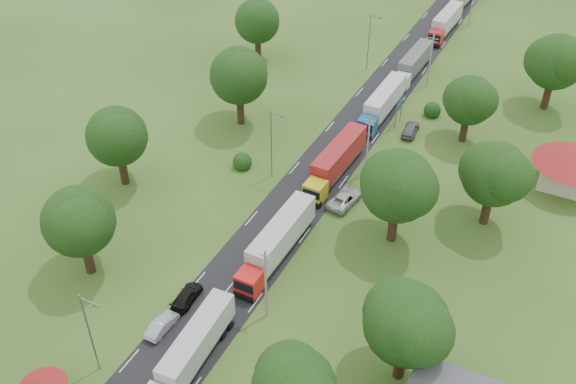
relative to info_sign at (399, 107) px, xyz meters
The scene contains 30 objects.
ground 35.51m from the info_sign, 98.45° to the right, with size 260.00×260.00×0.00m, color #304F1A.
road 16.16m from the info_sign, 109.12° to the right, with size 8.00×200.00×0.04m, color black.
info_sign is the anchor object (origin of this frame).
pole_1 42.03m from the info_sign, 89.59° to the right, with size 1.60×0.24×9.00m.
pole_2 14.10m from the info_sign, 88.77° to the right, with size 1.60×0.24×9.00m.
pole_3 14.10m from the info_sign, 88.77° to the left, with size 1.60×0.24×9.00m.
pole_4 42.03m from the info_sign, 89.59° to the left, with size 1.60×0.24×9.00m.
lamp_0 56.06m from the info_sign, 100.86° to the right, with size 2.03×0.22×10.00m.
lamp_1 22.75m from the info_sign, 117.81° to the right, with size 2.03×0.22×10.00m.
lamp_2 18.51m from the info_sign, 125.11° to the left, with size 2.03×0.22×10.00m.
tree_3 45.52m from the info_sign, 70.96° to the right, with size 8.80×8.80×11.07m.
tree_4 26.47m from the info_sign, 72.59° to the right, with size 9.60×9.60×12.05m.
tree_5 24.15m from the info_sign, 45.10° to the right, with size 8.80×8.80×11.07m.
tree_6 10.43m from the info_sign, ahead, with size 8.00×8.00×10.10m.
tree_7 24.63m from the info_sign, 38.92° to the left, with size 9.60×9.60×12.05m.
tree_10 49.37m from the info_sign, 114.26° to the right, with size 8.80×8.80×11.07m.
tree_11 40.61m from the info_sign, 132.36° to the right, with size 8.80×8.80×11.07m.
tree_12 23.88m from the info_sign, 155.14° to the right, with size 9.60×9.60×12.05m.
tree_13 31.21m from the info_sign, 160.83° to the left, with size 8.80×8.80×11.07m.
house_cream 25.31m from the info_sign, 11.40° to the right, with size 10.08×10.08×5.80m.
truck_0 50.60m from the info_sign, 93.50° to the right, with size 2.89×13.64×3.77m.
truck_1 33.68m from the info_sign, 94.83° to the right, with size 2.80×15.07×4.17m.
truck_2 16.30m from the info_sign, 101.50° to the right, with size 3.09×15.12×4.18m.
truck_3 3.52m from the info_sign, 153.38° to the left, with size 2.65×14.80×4.10m.
truck_4 17.09m from the info_sign, 100.42° to the left, with size 2.69×13.95×3.86m.
truck_5 36.32m from the info_sign, 94.75° to the left, with size 2.89×14.59×4.04m.
car_lane_mid 49.11m from the info_sign, 99.62° to the right, with size 1.45×4.16×1.37m, color #AEAFB7.
car_lane_rear 44.74m from the info_sign, 100.58° to the right, with size 1.86×4.57×1.32m, color black.
car_verge_near 21.24m from the info_sign, 89.19° to the right, with size 2.62×5.68×1.58m, color #BCBCBC.
car_verge_far 3.68m from the info_sign, 32.31° to the right, with size 1.94×4.82×1.64m, color #5C5E64.
Camera 1 is at (27.54, -46.09, 50.14)m, focal length 40.00 mm.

